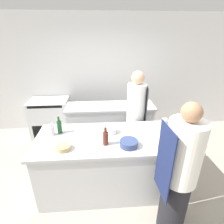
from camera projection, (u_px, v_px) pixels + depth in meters
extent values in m
plane|color=#A89E8E|center=(113.00, 184.00, 2.97)|extent=(16.00, 16.00, 0.00)
cube|color=silver|center=(107.00, 75.00, 4.34)|extent=(8.00, 0.06, 2.80)
cube|color=silver|center=(114.00, 163.00, 2.79)|extent=(2.22, 0.91, 0.90)
cube|color=#B7BABC|center=(114.00, 138.00, 2.60)|extent=(2.31, 0.95, 0.04)
cube|color=silver|center=(110.00, 126.00, 3.93)|extent=(1.81, 0.57, 0.90)
cube|color=silver|center=(110.00, 106.00, 3.74)|extent=(1.89, 0.59, 0.04)
cube|color=silver|center=(51.00, 118.00, 4.29)|extent=(0.89, 0.65, 0.91)
cube|color=black|center=(49.00, 131.00, 4.08)|extent=(0.71, 0.01, 0.32)
cube|color=black|center=(45.00, 107.00, 3.83)|extent=(0.76, 0.01, 0.06)
cylinder|color=black|center=(173.00, 204.00, 2.17)|extent=(0.33, 0.33, 0.81)
cylinder|color=white|center=(183.00, 153.00, 1.86)|extent=(0.39, 0.39, 0.74)
cube|color=#19234C|center=(164.00, 162.00, 1.88)|extent=(0.03, 0.37, 0.85)
sphere|color=#9E7051|center=(192.00, 112.00, 1.66)|extent=(0.20, 0.20, 0.20)
cylinder|color=black|center=(134.00, 139.00, 3.49)|extent=(0.29, 0.29, 0.81)
cylinder|color=white|center=(136.00, 104.00, 3.18)|extent=(0.34, 0.34, 0.73)
cube|color=#2D2D33|center=(146.00, 109.00, 3.20)|extent=(0.06, 0.32, 0.85)
sphere|color=tan|center=(138.00, 78.00, 2.98)|extent=(0.23, 0.23, 0.23)
cylinder|color=#5B2319|center=(106.00, 138.00, 2.38)|extent=(0.08, 0.08, 0.19)
cylinder|color=#5B2319|center=(105.00, 130.00, 2.32)|extent=(0.03, 0.03, 0.07)
cylinder|color=silver|center=(52.00, 131.00, 2.62)|extent=(0.07, 0.07, 0.14)
cylinder|color=silver|center=(51.00, 125.00, 2.58)|extent=(0.03, 0.03, 0.05)
cylinder|color=#19471E|center=(60.00, 127.00, 2.66)|extent=(0.07, 0.07, 0.20)
cylinder|color=#19471E|center=(58.00, 119.00, 2.61)|extent=(0.03, 0.03, 0.08)
cylinder|color=white|center=(111.00, 130.00, 2.69)|extent=(0.17, 0.17, 0.08)
cylinder|color=navy|center=(129.00, 143.00, 2.36)|extent=(0.25, 0.25, 0.09)
cylinder|color=white|center=(160.00, 140.00, 2.43)|extent=(0.26, 0.26, 0.09)
cylinder|color=tan|center=(63.00, 147.00, 2.30)|extent=(0.19, 0.19, 0.06)
cylinder|color=white|center=(164.00, 121.00, 2.97)|extent=(0.09, 0.09, 0.09)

